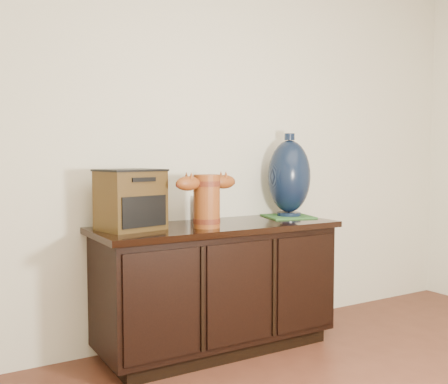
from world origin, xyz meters
TOP-DOWN VIEW (x-y plane):
  - sideboard at (0.00, 2.23)m, footprint 1.46×0.56m
  - terracotta_vessel at (-0.12, 2.13)m, footprint 0.42×0.18m
  - tv_radio at (-0.51, 2.27)m, footprint 0.38×0.33m
  - green_mat at (0.59, 2.30)m, footprint 0.35×0.35m
  - lamp_base at (0.59, 2.30)m, footprint 0.34×0.34m
  - spray_can at (-0.01, 2.45)m, footprint 0.05×0.05m

SIDE VIEW (x-z plane):
  - sideboard at x=0.00m, z-range 0.01..0.76m
  - green_mat at x=0.59m, z-range 0.76..0.76m
  - spray_can at x=-0.01m, z-range 0.75..0.91m
  - tv_radio at x=-0.51m, z-range 0.75..1.08m
  - terracotta_vessel at x=-0.12m, z-range 0.77..1.07m
  - lamp_base at x=0.59m, z-range 0.75..1.29m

